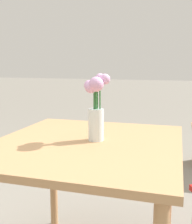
{
  "coord_description": "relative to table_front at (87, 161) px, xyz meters",
  "views": [
    {
      "loc": [
        0.49,
        -1.21,
        1.1
      ],
      "look_at": [
        0.04,
        0.03,
        0.88
      ],
      "focal_mm": 45.0,
      "sensor_mm": 36.0,
      "label": 1
    }
  ],
  "objects": [
    {
      "name": "table_front",
      "position": [
        0.0,
        0.0,
        0.0
      ],
      "size": [
        0.94,
        1.0,
        0.74
      ],
      "color": "tan",
      "rests_on": "ground_plane"
    },
    {
      "name": "flower_vase",
      "position": [
        0.04,
        0.03,
        0.26
      ],
      "size": [
        0.12,
        0.12,
        0.32
      ],
      "color": "silver",
      "rests_on": "table_front"
    }
  ]
}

